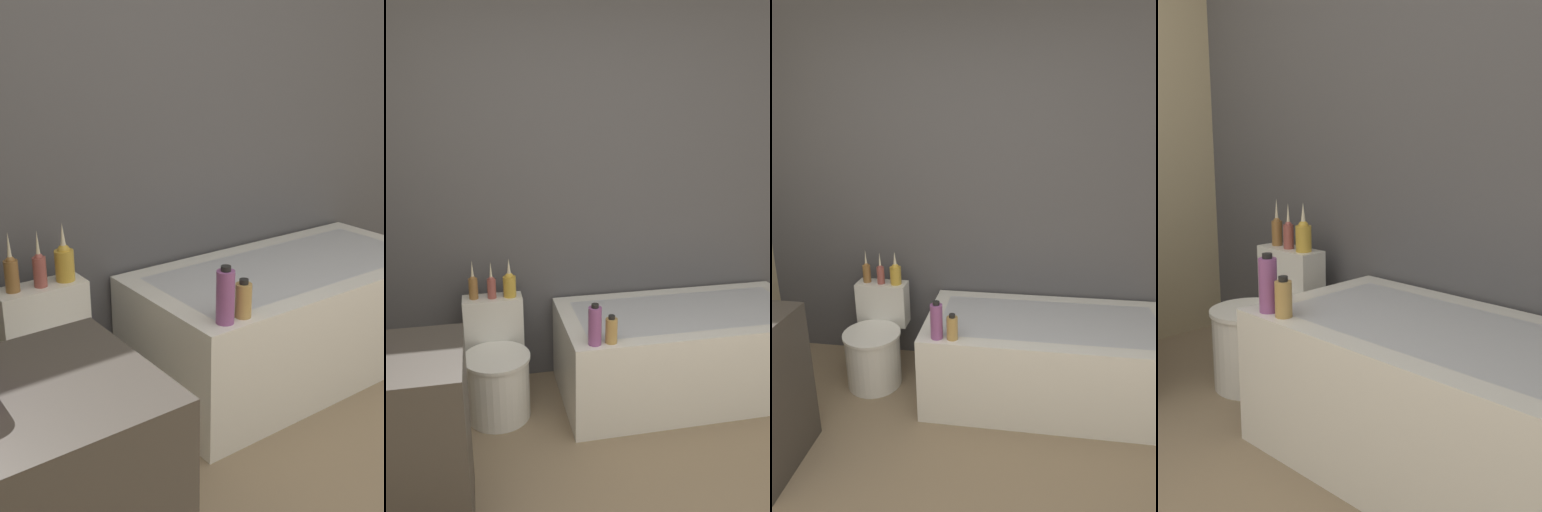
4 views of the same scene
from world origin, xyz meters
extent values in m
cube|color=#4C4C51|center=(0.00, 2.08, 1.30)|extent=(6.40, 0.06, 2.60)
cube|color=white|center=(0.70, 1.64, 0.28)|extent=(1.59, 0.78, 0.57)
cube|color=#B7BCC6|center=(0.70, 1.64, 0.56)|extent=(1.39, 0.58, 0.01)
cylinder|color=white|center=(-0.50, 1.60, 0.19)|extent=(0.38, 0.38, 0.38)
cylinder|color=white|center=(-0.50, 1.60, 0.39)|extent=(0.40, 0.40, 0.02)
cube|color=white|center=(-0.50, 1.87, 0.51)|extent=(0.37, 0.15, 0.33)
cylinder|color=olive|center=(-0.61, 1.87, 0.73)|extent=(0.06, 0.06, 0.13)
sphere|color=olive|center=(-0.61, 1.87, 0.80)|extent=(0.04, 0.04, 0.04)
cone|color=beige|center=(-0.61, 1.87, 0.86)|extent=(0.02, 0.02, 0.12)
cylinder|color=#994C47|center=(-0.50, 1.86, 0.73)|extent=(0.05, 0.05, 0.12)
sphere|color=#994C47|center=(-0.50, 1.86, 0.79)|extent=(0.03, 0.03, 0.03)
cone|color=beige|center=(-0.50, 1.86, 0.85)|extent=(0.02, 0.02, 0.11)
cylinder|color=gold|center=(-0.39, 1.86, 0.73)|extent=(0.08, 0.08, 0.13)
sphere|color=gold|center=(-0.39, 1.86, 0.80)|extent=(0.05, 0.05, 0.05)
cone|color=beige|center=(-0.39, 1.86, 0.86)|extent=(0.03, 0.03, 0.12)
cylinder|color=#8C4C8C|center=(0.02, 1.32, 0.68)|extent=(0.07, 0.07, 0.22)
cylinder|color=black|center=(0.02, 1.32, 0.79)|extent=(0.04, 0.04, 0.02)
cylinder|color=tan|center=(0.11, 1.32, 0.64)|extent=(0.07, 0.07, 0.14)
cylinder|color=black|center=(0.11, 1.32, 0.72)|extent=(0.04, 0.04, 0.02)
camera|label=1|loc=(-1.33, -0.32, 1.58)|focal=42.00mm
camera|label=2|loc=(-0.57, -1.06, 1.83)|focal=35.00mm
camera|label=3|loc=(0.47, -0.74, 1.78)|focal=28.00mm
camera|label=4|loc=(1.84, -0.06, 1.28)|focal=42.00mm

